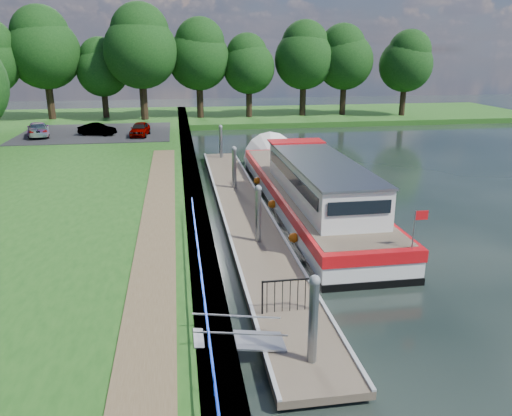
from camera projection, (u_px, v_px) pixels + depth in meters
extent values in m
plane|color=black|center=(307.00, 363.00, 14.12)|extent=(160.00, 160.00, 0.00)
cube|color=#473D2D|center=(194.00, 201.00, 27.74)|extent=(1.10, 90.00, 0.78)
cube|color=#1E4E16|center=(295.00, 115.00, 64.75)|extent=(60.00, 18.00, 0.60)
cube|color=brown|center=(156.00, 242.00, 20.75)|extent=(1.60, 40.00, 0.05)
cube|color=black|center=(96.00, 133.00, 47.99)|extent=(14.00, 12.00, 0.06)
cube|color=#0C2DBF|center=(202.00, 276.00, 16.08)|extent=(0.04, 18.00, 0.04)
cube|color=#0C2DBF|center=(202.00, 286.00, 16.19)|extent=(0.03, 18.00, 0.03)
cylinder|color=#0C2DBF|center=(214.00, 383.00, 11.48)|extent=(0.04, 0.04, 0.72)
cylinder|color=#0C2DBF|center=(208.00, 336.00, 13.36)|extent=(0.04, 0.04, 0.72)
cylinder|color=#0C2DBF|center=(204.00, 300.00, 15.25)|extent=(0.04, 0.04, 0.72)
cylinder|color=#0C2DBF|center=(200.00, 273.00, 17.13)|extent=(0.04, 0.04, 0.72)
cylinder|color=#0C2DBF|center=(198.00, 251.00, 19.01)|extent=(0.04, 0.04, 0.72)
cylinder|color=#0C2DBF|center=(196.00, 233.00, 20.89)|extent=(0.04, 0.04, 0.72)
cylinder|color=#0C2DBF|center=(194.00, 217.00, 22.77)|extent=(0.04, 0.04, 0.72)
cylinder|color=#0C2DBF|center=(192.00, 205.00, 24.66)|extent=(0.04, 0.04, 0.72)
cube|color=brown|center=(245.00, 212.00, 26.27)|extent=(2.50, 30.00, 0.24)
cube|color=#9EA0A3|center=(298.00, 342.00, 15.04)|extent=(2.30, 5.00, 0.30)
cube|color=#9EA0A3|center=(256.00, 244.00, 22.57)|extent=(2.30, 5.00, 0.30)
cube|color=#9EA0A3|center=(236.00, 195.00, 30.10)|extent=(2.30, 5.00, 0.30)
cube|color=#9EA0A3|center=(223.00, 166.00, 37.63)|extent=(2.30, 5.00, 0.30)
cube|color=#9EA0A3|center=(267.00, 208.00, 26.40)|extent=(0.12, 30.00, 0.06)
cube|color=#9EA0A3|center=(222.00, 210.00, 26.04)|extent=(0.12, 30.00, 0.06)
cylinder|color=gray|center=(312.00, 338.00, 13.31)|extent=(0.26, 0.26, 3.40)
sphere|color=gray|center=(315.00, 281.00, 12.80)|extent=(0.30, 0.30, 0.30)
cylinder|color=gray|center=(258.00, 226.00, 21.78)|extent=(0.26, 0.26, 3.40)
sphere|color=gray|center=(258.00, 188.00, 21.27)|extent=(0.30, 0.30, 0.30)
cylinder|color=gray|center=(234.00, 177.00, 30.25)|extent=(0.26, 0.26, 3.40)
sphere|color=gray|center=(234.00, 149.00, 29.74)|extent=(0.30, 0.30, 0.30)
cylinder|color=gray|center=(221.00, 149.00, 38.72)|extent=(0.26, 0.26, 3.40)
sphere|color=gray|center=(221.00, 127.00, 38.20)|extent=(0.30, 0.30, 0.30)
cube|color=#A5A8AD|center=(239.00, 340.00, 14.13)|extent=(2.58, 1.00, 0.43)
cube|color=#A5A8AD|center=(241.00, 334.00, 13.53)|extent=(2.58, 0.04, 0.41)
cube|color=#A5A8AD|center=(237.00, 316.00, 14.43)|extent=(2.58, 0.04, 0.41)
cube|color=black|center=(262.00, 297.00, 15.76)|extent=(0.05, 0.05, 1.15)
cube|color=black|center=(317.00, 293.00, 16.03)|extent=(0.05, 0.05, 1.15)
cube|color=black|center=(290.00, 280.00, 15.73)|extent=(1.85, 0.05, 0.05)
cube|color=black|center=(267.00, 297.00, 15.78)|extent=(0.02, 0.02, 1.10)
cube|color=black|center=(275.00, 297.00, 15.82)|extent=(0.02, 0.02, 1.10)
cube|color=black|center=(282.00, 296.00, 15.85)|extent=(0.02, 0.02, 1.10)
cube|color=black|center=(290.00, 295.00, 15.89)|extent=(0.02, 0.02, 1.10)
cube|color=black|center=(298.00, 295.00, 15.93)|extent=(0.02, 0.02, 1.10)
cube|color=black|center=(305.00, 294.00, 15.97)|extent=(0.02, 0.02, 1.10)
cube|color=black|center=(313.00, 294.00, 16.00)|extent=(0.02, 0.02, 1.10)
cube|color=black|center=(306.00, 208.00, 27.83)|extent=(4.00, 20.00, 0.55)
cube|color=silver|center=(306.00, 198.00, 27.65)|extent=(3.96, 19.90, 0.65)
cube|color=red|center=(307.00, 188.00, 27.48)|extent=(4.04, 20.00, 0.48)
cube|color=brown|center=(307.00, 184.00, 27.40)|extent=(3.68, 19.20, 0.04)
cone|color=silver|center=(271.00, 160.00, 37.45)|extent=(4.00, 1.50, 4.00)
cube|color=silver|center=(320.00, 179.00, 24.78)|extent=(3.00, 11.00, 1.75)
cube|color=gray|center=(321.00, 161.00, 24.50)|extent=(3.10, 11.20, 0.10)
cube|color=black|center=(290.00, 176.00, 24.48)|extent=(0.04, 10.00, 0.55)
cube|color=black|center=(350.00, 173.00, 24.93)|extent=(0.04, 10.00, 0.55)
cube|color=black|center=(294.00, 153.00, 29.93)|extent=(2.60, 0.04, 0.55)
cube|color=black|center=(360.00, 208.00, 19.48)|extent=(2.60, 0.04, 0.55)
cube|color=red|center=(296.00, 141.00, 29.37)|extent=(3.20, 1.60, 0.06)
cylinder|color=gray|center=(414.00, 230.00, 18.28)|extent=(0.05, 0.05, 1.50)
cube|color=red|center=(422.00, 215.00, 18.15)|extent=(0.50, 0.02, 0.35)
sphere|color=#DC610C|center=(294.00, 238.00, 21.67)|extent=(0.44, 0.44, 0.44)
sphere|color=#DC610C|center=(272.00, 204.00, 26.38)|extent=(0.44, 0.44, 0.44)
sphere|color=#DC610C|center=(257.00, 181.00, 31.08)|extent=(0.44, 0.44, 0.44)
imported|color=#594C47|center=(322.00, 207.00, 20.40)|extent=(0.55, 0.71, 1.72)
cylinder|color=#332316|center=(51.00, 102.00, 57.13)|extent=(0.83, 0.83, 4.21)
sphere|color=black|center=(44.00, 53.00, 55.50)|extent=(7.95, 7.95, 7.95)
sphere|color=black|center=(40.00, 34.00, 54.96)|extent=(6.31, 6.31, 6.31)
cylinder|color=#332316|center=(105.00, 106.00, 58.68)|extent=(0.70, 0.70, 3.10)
sphere|color=black|center=(102.00, 71.00, 57.48)|extent=(5.85, 5.85, 5.85)
sphere|color=black|center=(100.00, 58.00, 57.16)|extent=(4.65, 4.65, 4.65)
cylinder|color=#332316|center=(144.00, 102.00, 56.82)|extent=(0.84, 0.84, 4.29)
sphere|color=black|center=(141.00, 52.00, 55.16)|extent=(8.10, 8.10, 8.10)
sphere|color=black|center=(140.00, 32.00, 54.69)|extent=(6.44, 6.44, 6.44)
cylinder|color=#332316|center=(200.00, 101.00, 59.74)|extent=(0.79, 0.79, 3.83)
sphere|color=black|center=(199.00, 59.00, 58.25)|extent=(7.24, 7.24, 7.24)
sphere|color=black|center=(200.00, 42.00, 57.52)|extent=(5.75, 5.75, 5.75)
cylinder|color=#332316|center=(249.00, 103.00, 60.46)|extent=(0.72, 0.72, 3.26)
sphere|color=black|center=(249.00, 68.00, 59.19)|extent=(6.16, 6.16, 6.16)
sphere|color=black|center=(247.00, 54.00, 58.93)|extent=(4.89, 4.89, 4.89)
cylinder|color=#332316|center=(303.00, 100.00, 61.66)|extent=(0.78, 0.78, 3.77)
sphere|color=black|center=(304.00, 59.00, 60.20)|extent=(7.13, 7.13, 7.13)
sphere|color=black|center=(305.00, 44.00, 59.90)|extent=(5.66, 5.66, 5.66)
cylinder|color=#332316|center=(343.00, 100.00, 62.47)|extent=(0.77, 0.77, 3.65)
sphere|color=black|center=(345.00, 61.00, 61.05)|extent=(6.89, 6.89, 6.89)
sphere|color=black|center=(343.00, 46.00, 60.49)|extent=(5.47, 5.47, 5.47)
cylinder|color=#332316|center=(403.00, 101.00, 61.80)|extent=(0.74, 0.74, 3.41)
sphere|color=black|center=(406.00, 65.00, 60.48)|extent=(6.43, 6.43, 6.43)
sphere|color=black|center=(410.00, 51.00, 59.82)|extent=(5.11, 5.11, 5.11)
imported|color=#999999|center=(140.00, 129.00, 45.88)|extent=(1.91, 3.86, 1.27)
imported|color=#999999|center=(97.00, 129.00, 46.23)|extent=(3.58, 2.16, 1.12)
imported|color=#999999|center=(38.00, 129.00, 45.52)|extent=(2.88, 4.88, 1.33)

